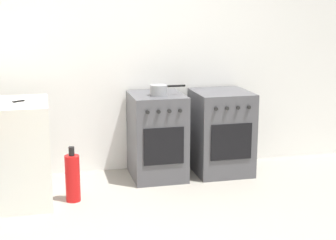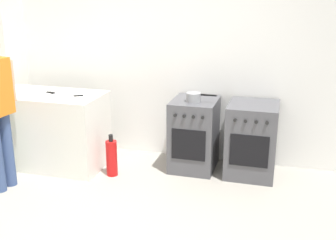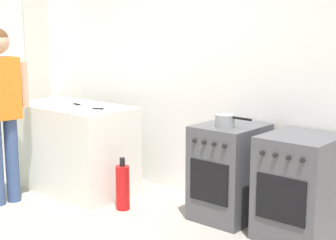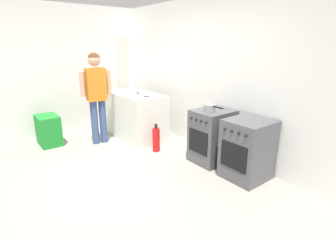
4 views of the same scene
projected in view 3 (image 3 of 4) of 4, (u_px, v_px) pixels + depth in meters
back_wall at (223, 69)px, 4.93m from camera, size 6.00×0.10×2.60m
counter_unit at (74, 148)px, 5.39m from camera, size 1.30×0.70×0.90m
oven_left at (229, 172)px, 4.58m from camera, size 0.52×0.62×0.85m
oven_right at (299, 187)px, 4.15m from camera, size 0.56×0.62×0.85m
pot at (225, 120)px, 4.43m from camera, size 0.35×0.17×0.10m
knife_chef at (78, 106)px, 5.23m from camera, size 0.28×0.19×0.01m
knife_utility at (74, 104)px, 5.37m from camera, size 0.25×0.06×0.01m
knife_carving at (89, 109)px, 5.06m from camera, size 0.30×0.20×0.01m
person at (1, 100)px, 4.86m from camera, size 0.24×0.57×1.69m
fire_extinguisher at (123, 187)px, 4.82m from camera, size 0.13×0.13×0.50m
larder_cabinet at (54, 85)px, 6.26m from camera, size 0.48×0.44×2.00m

